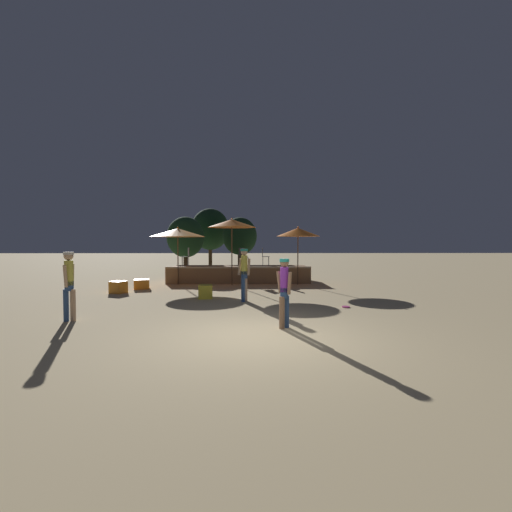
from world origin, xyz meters
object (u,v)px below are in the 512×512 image
bistro_chair_2 (264,255)px  background_tree_0 (210,229)px  cube_seat_0 (206,292)px  cube_seat_1 (118,287)px  background_tree_1 (240,236)px  patio_umbrella_2 (298,232)px  cube_seat_2 (142,284)px  patio_umbrella_1 (232,223)px  frisbee_disc (346,307)px  person_2 (244,271)px  background_tree_2 (186,237)px  person_0 (69,282)px  bistro_chair_1 (187,255)px  bistro_chair_0 (242,255)px  patio_umbrella_0 (178,233)px  person_1 (284,290)px

bistro_chair_2 → background_tree_0: size_ratio=0.19×
cube_seat_0 → cube_seat_1: size_ratio=0.81×
background_tree_1 → patio_umbrella_2: bearing=-68.1°
cube_seat_2 → patio_umbrella_1: bearing=18.4°
bistro_chair_2 → frisbee_disc: 7.44m
person_2 → background_tree_2: 11.79m
bistro_chair_2 → frisbee_disc: bearing=-161.1°
patio_umbrella_2 → bistro_chair_2: (-1.58, 1.11, -1.12)m
person_0 → bistro_chair_1: size_ratio=1.98×
person_2 → bistro_chair_0: bearing=-151.3°
patio_umbrella_2 → background_tree_0: bearing=117.6°
cube_seat_2 → cube_seat_1: bearing=-112.4°
patio_umbrella_0 → background_tree_2: 6.16m
cube_seat_2 → frisbee_disc: 8.91m
background_tree_1 → person_1: bearing=-84.6°
cube_seat_1 → background_tree_2: background_tree_2 is taller
patio_umbrella_0 → bistro_chair_1: 1.61m
cube_seat_2 → person_2: person_2 is taller
cube_seat_0 → frisbee_disc: (4.59, -1.80, -0.23)m
cube_seat_2 → bistro_chair_2: 6.12m
cube_seat_2 → background_tree_0: (1.64, 11.69, 2.85)m
background_tree_1 → patio_umbrella_1: bearing=-91.1°
patio_umbrella_2 → person_0: bearing=-132.3°
patio_umbrella_1 → person_1: bearing=-78.7°
person_1 → background_tree_1: bearing=52.5°
person_1 → background_tree_0: size_ratio=0.35×
cube_seat_0 → patio_umbrella_2: bearing=46.0°
person_0 → frisbee_disc: size_ratio=7.55×
bistro_chair_0 → patio_umbrella_0: bearing=145.1°
background_tree_0 → person_0: bearing=-94.9°
patio_umbrella_2 → person_0: size_ratio=1.57×
cube_seat_0 → bistro_chair_1: (-1.64, 5.35, 1.15)m
patio_umbrella_0 → cube_seat_0: 5.12m
person_0 → background_tree_0: 18.07m
patio_umbrella_2 → cube_seat_1: size_ratio=4.16×
person_2 → background_tree_1: size_ratio=0.48×
patio_umbrella_0 → cube_seat_2: patio_umbrella_0 is taller
patio_umbrella_1 → bistro_chair_0: bearing=64.6°
bistro_chair_1 → background_tree_2: 5.16m
person_2 → patio_umbrella_2: bearing=179.0°
cube_seat_2 → background_tree_0: bearing=82.0°
person_0 → background_tree_1: bearing=-105.2°
cube_seat_2 → bistro_chair_0: (4.35, 2.30, 1.19)m
person_1 → person_2: size_ratio=0.91×
patio_umbrella_1 → person_0: patio_umbrella_1 is taller
person_2 → background_tree_1: bearing=-150.7°
person_1 → person_2: bearing=62.2°
patio_umbrella_2 → person_2: size_ratio=1.55×
background_tree_0 → bistro_chair_0: bearing=-73.9°
patio_umbrella_1 → frisbee_disc: size_ratio=13.55×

